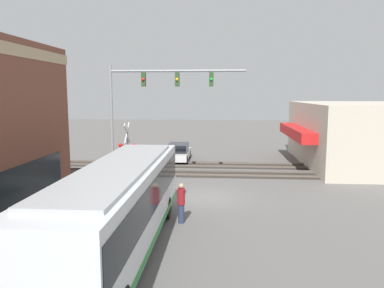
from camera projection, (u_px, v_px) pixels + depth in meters
ground_plane at (206, 197)px, 20.91m from camera, size 120.00×120.00×0.00m
shop_building at (358, 134)px, 30.02m from camera, size 13.58×9.88×4.97m
city_bus at (120, 205)px, 13.40m from camera, size 12.04×2.59×3.25m
traffic_signal_gantry at (151, 94)px, 24.40m from camera, size 0.42×8.91×7.58m
crossing_signal at (127, 145)px, 24.87m from camera, size 1.41×1.18×3.81m
rail_track_near at (209, 173)px, 26.83m from camera, size 2.60×60.00×0.15m
rail_track_far at (210, 165)px, 29.99m from camera, size 2.60×60.00×0.15m
parked_car_white at (178, 153)px, 32.06m from camera, size 4.80×1.82×1.47m
pedestrian_at_crossing at (132, 170)px, 24.27m from camera, size 0.34×0.34×1.62m
pedestrian_near_bus at (181, 203)px, 16.60m from camera, size 0.34×0.34×1.81m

